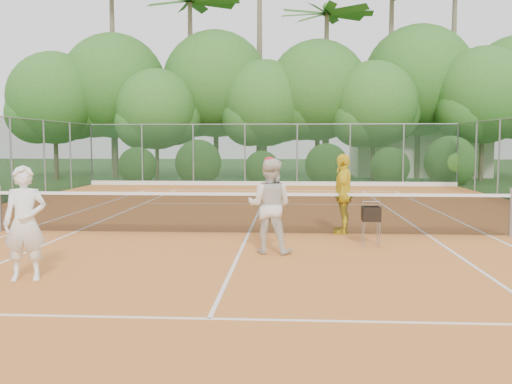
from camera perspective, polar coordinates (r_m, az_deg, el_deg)
ground at (r=13.25m, az=-0.76°, el=-4.29°), size 120.00×120.00×0.00m
clay_court at (r=13.25m, az=-0.76°, el=-4.24°), size 18.00×36.00×0.02m
club_building at (r=37.91m, az=15.75°, el=3.85°), size 8.00×5.00×3.00m
tennis_net at (r=13.17m, az=-0.76°, el=-2.00°), size 11.97×0.10×1.10m
player_white at (r=9.42m, az=-22.10°, el=-2.90°), size 0.71×0.54×1.77m
player_center_grp at (r=10.87m, az=1.37°, el=-1.37°), size 1.00×0.85×1.84m
player_yellow at (r=13.34m, az=8.70°, el=-0.18°), size 0.63×1.15×1.86m
ball_hopper at (r=11.91m, az=11.43°, el=-2.24°), size 0.35×0.35×0.81m
stray_ball_a at (r=23.08m, az=4.93°, el=-0.20°), size 0.07×0.07×0.07m
stray_ball_b at (r=24.47m, az=-1.67°, el=0.11°), size 0.07×0.07×0.07m
stray_ball_c at (r=22.06m, az=-0.22°, el=-0.42°), size 0.07×0.07×0.07m
court_markings at (r=13.25m, az=-0.76°, el=-4.19°), size 11.03×23.83×0.01m
fence_back at (r=28.06m, az=1.50°, el=3.74°), size 18.07×0.07×3.00m
tropical_treeline at (r=33.40m, az=4.33°, el=10.10°), size 32.10×8.49×15.03m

